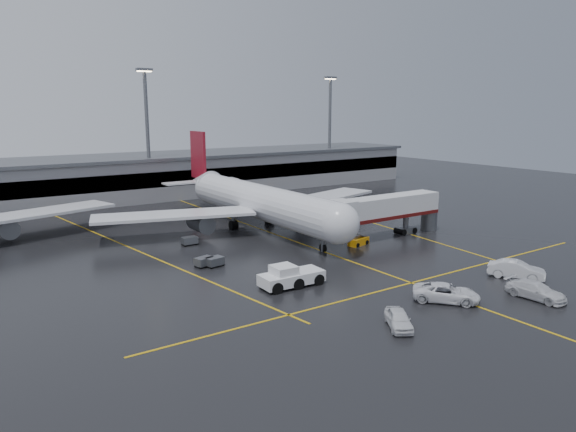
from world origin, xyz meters
TOP-DOWN VIEW (x-y plane):
  - ground at (0.00, 0.00)m, footprint 220.00×220.00m
  - apron_line_centre at (0.00, 0.00)m, footprint 0.25×90.00m
  - apron_line_stop at (0.00, -22.00)m, footprint 60.00×0.25m
  - apron_line_left at (-20.00, 10.00)m, footprint 9.99×69.35m
  - apron_line_right at (18.00, 10.00)m, footprint 7.57×69.64m
  - terminal at (0.00, 47.93)m, footprint 122.00×19.00m
  - light_mast_mid at (-5.00, 42.00)m, footprint 3.00×1.20m
  - light_mast_right at (40.00, 42.00)m, footprint 3.00×1.20m
  - main_airliner at (0.00, 9.70)m, footprint 48.80×45.60m
  - jet_bridge at (11.87, -6.00)m, footprint 19.90×3.40m
  - pushback_tractor at (-11.07, -15.74)m, footprint 6.82×3.08m
  - belt_loader at (5.94, -7.08)m, footprint 3.36×2.04m
  - service_van_a at (-1.36, -27.56)m, footprint 6.14×6.48m
  - service_van_b at (6.32, -31.88)m, footprint 2.70×5.77m
  - service_van_c at (10.49, -27.17)m, footprint 4.51×5.99m
  - service_van_d at (-9.48, -29.35)m, footprint 3.84×4.64m
  - baggage_cart_a at (-14.38, -5.18)m, footprint 2.22×1.67m
  - baggage_cart_b at (-15.40, -4.52)m, footprint 2.25×1.74m
  - baggage_cart_c at (-12.75, 5.59)m, footprint 2.03×1.34m

SIDE VIEW (x-z plane):
  - ground at x=0.00m, z-range 0.00..0.00m
  - apron_line_centre at x=0.00m, z-range 0.00..0.02m
  - apron_line_stop at x=0.00m, z-range 0.00..0.02m
  - apron_line_left at x=-20.00m, z-range 0.00..0.02m
  - apron_line_right at x=18.00m, z-range 0.00..0.02m
  - belt_loader at x=5.94m, z-range -0.50..1.49m
  - baggage_cart_a at x=-14.38m, z-range 0.07..1.19m
  - baggage_cart_b at x=-15.40m, z-range 0.07..1.19m
  - baggage_cart_c at x=-12.75m, z-range 0.07..1.19m
  - service_van_d at x=-9.48m, z-range 0.00..1.49m
  - service_van_b at x=6.32m, z-range 0.00..1.63m
  - service_van_a at x=-1.36m, z-range 0.00..1.70m
  - service_van_c at x=10.49m, z-range 0.00..1.89m
  - pushback_tractor at x=-11.07m, z-range -0.25..2.16m
  - jet_bridge at x=11.87m, z-range 0.91..6.96m
  - main_airliner at x=0.00m, z-range -2.84..11.26m
  - terminal at x=0.00m, z-range 0.02..8.62m
  - light_mast_mid at x=-5.00m, z-range 1.75..27.20m
  - light_mast_right at x=40.00m, z-range 1.75..27.20m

